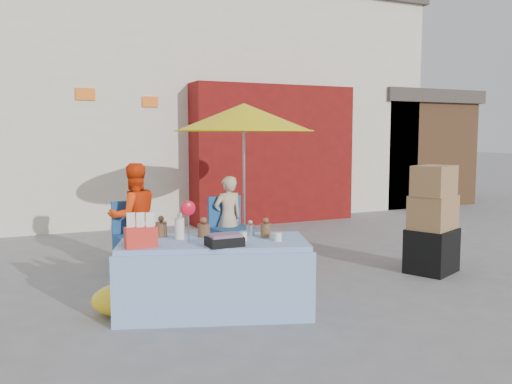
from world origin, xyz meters
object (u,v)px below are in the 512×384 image
vendor_orange (134,216)px  umbrella (244,118)px  chair_left (137,251)px  vendor_beige (228,218)px  market_table (213,275)px  box_stack (433,223)px  chair_right (232,242)px

vendor_orange → umbrella: (1.55, 0.15, 1.23)m
chair_left → umbrella: size_ratio=0.41×
vendor_beige → umbrella: umbrella is taller
vendor_beige → umbrella: size_ratio=0.54×
chair_left → vendor_beige: size_ratio=0.76×
market_table → vendor_beige: size_ratio=1.73×
market_table → box_stack: box_stack is taller
umbrella → box_stack: bearing=-47.2°
chair_left → vendor_beige: (1.25, 0.13, 0.31)m
umbrella → box_stack: (1.69, -1.82, -1.29)m
market_table → box_stack: size_ratio=1.50×
market_table → box_stack: 2.94m
chair_left → box_stack: box_stack is taller
chair_left → box_stack: size_ratio=0.65×
chair_left → vendor_beige: bearing=-0.3°
market_table → umbrella: umbrella is taller
chair_left → umbrella: bearing=3.9°
vendor_orange → box_stack: size_ratio=1.02×
vendor_orange → box_stack: bearing=146.2°
vendor_beige → box_stack: box_stack is taller
vendor_orange → umbrella: bearing=179.1°
chair_right → box_stack: bearing=-44.2°
chair_right → chair_left: bearing=173.5°
chair_left → umbrella: (1.55, 0.28, 1.64)m
box_stack → chair_right: bearing=142.3°
market_table → umbrella: size_ratio=0.93×
market_table → vendor_orange: bearing=118.4°
chair_right → box_stack: box_stack is taller
chair_left → chair_right: bearing=-6.5°
vendor_orange → umbrella: umbrella is taller
chair_left → chair_right: (1.25, 0.00, 0.00)m
chair_left → umbrella: umbrella is taller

